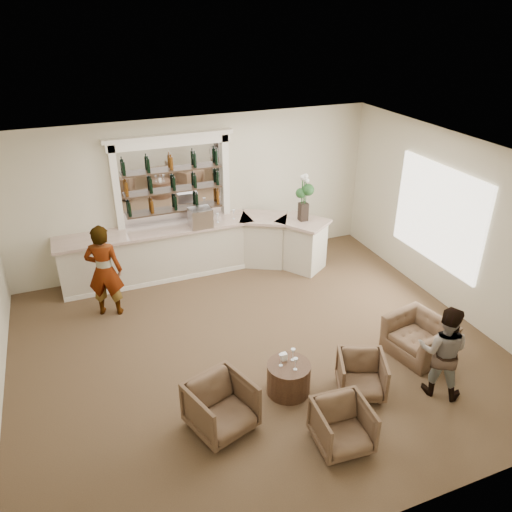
# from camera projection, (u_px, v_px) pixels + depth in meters

# --- Properties ---
(ground) EXTENTS (8.00, 8.00, 0.00)m
(ground) POSITION_uv_depth(u_px,v_px,m) (256.00, 349.00, 8.62)
(ground) COLOR brown
(ground) RESTS_ON ground
(room_shell) EXTENTS (8.04, 7.02, 3.32)m
(room_shell) POSITION_uv_depth(u_px,v_px,m) (249.00, 207.00, 8.19)
(room_shell) COLOR beige
(room_shell) RESTS_ON ground
(bar_counter) EXTENTS (5.72, 1.80, 1.14)m
(bar_counter) POSITION_uv_depth(u_px,v_px,m) (198.00, 249.00, 10.78)
(bar_counter) COLOR beige
(bar_counter) RESTS_ON ground
(back_bar_alcove) EXTENTS (2.64, 0.25, 3.00)m
(back_bar_alcove) POSITION_uv_depth(u_px,v_px,m) (173.00, 181.00, 10.34)
(back_bar_alcove) COLOR white
(back_bar_alcove) RESTS_ON ground
(cocktail_table) EXTENTS (0.67, 0.67, 0.50)m
(cocktail_table) POSITION_uv_depth(u_px,v_px,m) (288.00, 378.00, 7.58)
(cocktail_table) COLOR #4B3120
(cocktail_table) RESTS_ON ground
(sommelier) EXTENTS (0.77, 0.63, 1.83)m
(sommelier) POSITION_uv_depth(u_px,v_px,m) (104.00, 271.00, 9.21)
(sommelier) COLOR gray
(sommelier) RESTS_ON ground
(guest) EXTENTS (0.92, 0.92, 1.50)m
(guest) POSITION_uv_depth(u_px,v_px,m) (443.00, 351.00, 7.36)
(guest) COLOR gray
(guest) RESTS_ON ground
(armchair_left) EXTENTS (1.03, 1.05, 0.76)m
(armchair_left) POSITION_uv_depth(u_px,v_px,m) (221.00, 406.00, 6.87)
(armchair_left) COLOR brown
(armchair_left) RESTS_ON ground
(armchair_center) EXTENTS (0.76, 0.78, 0.67)m
(armchair_center) POSITION_uv_depth(u_px,v_px,m) (342.00, 426.00, 6.62)
(armchair_center) COLOR brown
(armchair_center) RESTS_ON ground
(armchair_right) EXTENTS (0.91, 0.92, 0.65)m
(armchair_right) POSITION_uv_depth(u_px,v_px,m) (361.00, 375.00, 7.53)
(armchair_right) COLOR brown
(armchair_right) RESTS_ON ground
(armchair_far) EXTENTS (1.05, 1.14, 0.64)m
(armchair_far) POSITION_uv_depth(u_px,v_px,m) (419.00, 337.00, 8.38)
(armchair_far) COLOR brown
(armchair_far) RESTS_ON ground
(espresso_machine) EXTENTS (0.46, 0.39, 0.40)m
(espresso_machine) POSITION_uv_depth(u_px,v_px,m) (200.00, 218.00, 10.38)
(espresso_machine) COLOR silver
(espresso_machine) RESTS_ON bar_counter
(flower_vase) EXTENTS (0.28, 0.28, 1.04)m
(flower_vase) POSITION_uv_depth(u_px,v_px,m) (304.00, 194.00, 10.50)
(flower_vase) COLOR black
(flower_vase) RESTS_ON bar_counter
(wine_glass_bar_left) EXTENTS (0.07, 0.07, 0.21)m
(wine_glass_bar_left) POSITION_uv_depth(u_px,v_px,m) (218.00, 218.00, 10.61)
(wine_glass_bar_left) COLOR white
(wine_glass_bar_left) RESTS_ON bar_counter
(wine_glass_bar_right) EXTENTS (0.07, 0.07, 0.21)m
(wine_glass_bar_right) POSITION_uv_depth(u_px,v_px,m) (234.00, 214.00, 10.78)
(wine_glass_bar_right) COLOR white
(wine_glass_bar_right) RESTS_ON bar_counter
(wine_glass_tbl_a) EXTENTS (0.07, 0.07, 0.21)m
(wine_glass_tbl_a) POSITION_uv_depth(u_px,v_px,m) (281.00, 360.00, 7.41)
(wine_glass_tbl_a) COLOR white
(wine_glass_tbl_a) RESTS_ON cocktail_table
(wine_glass_tbl_b) EXTENTS (0.07, 0.07, 0.21)m
(wine_glass_tbl_b) POSITION_uv_depth(u_px,v_px,m) (293.00, 355.00, 7.52)
(wine_glass_tbl_b) COLOR white
(wine_glass_tbl_b) RESTS_ON cocktail_table
(wine_glass_tbl_c) EXTENTS (0.07, 0.07, 0.21)m
(wine_glass_tbl_c) POSITION_uv_depth(u_px,v_px,m) (295.00, 364.00, 7.33)
(wine_glass_tbl_c) COLOR white
(wine_glass_tbl_c) RESTS_ON cocktail_table
(napkin_holder) EXTENTS (0.08, 0.08, 0.12)m
(napkin_holder) POSITION_uv_depth(u_px,v_px,m) (284.00, 357.00, 7.55)
(napkin_holder) COLOR white
(napkin_holder) RESTS_ON cocktail_table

